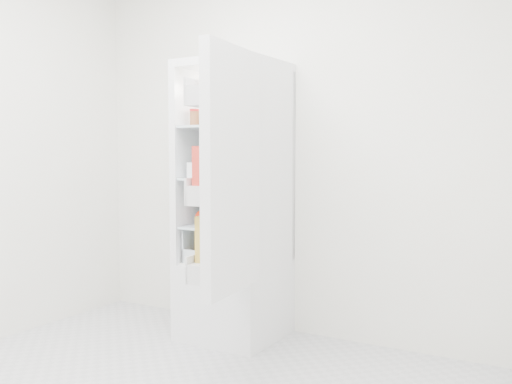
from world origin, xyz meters
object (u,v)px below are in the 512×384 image
Objects in this scene: mushroom_bowl at (209,219)px; fridge_door at (227,176)px; refrigerator at (238,236)px; red_cabbage at (259,213)px.

mushroom_bowl is 0.80m from fridge_door.
refrigerator reaches higher than red_cabbage.
mushroom_bowl is at bearing -160.75° from red_cabbage.
red_cabbage is at bearing 7.34° from refrigerator.
refrigerator is 12.98× the size of mushroom_bowl.
mushroom_bowl is (-0.17, -0.09, 0.11)m from refrigerator.
refrigerator reaches higher than fridge_door.
red_cabbage is (0.15, 0.02, 0.16)m from refrigerator.
mushroom_bowl is at bearing -150.91° from refrigerator.
refrigerator is 0.84m from fridge_door.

